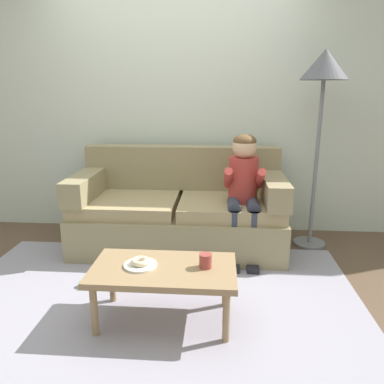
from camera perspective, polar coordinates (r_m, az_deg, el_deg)
ground at (r=2.94m, az=-5.40°, el=-14.61°), size 10.00×10.00×0.00m
wall_back at (r=3.93m, az=-2.45°, el=14.41°), size 8.00×0.10×2.80m
area_rug at (r=2.72m, az=-6.32°, el=-17.10°), size 2.98×2.10×0.01m
couch at (r=3.55m, az=-1.93°, el=-3.08°), size 1.92×0.90×0.93m
coffee_table at (r=2.42m, az=-4.38°, el=-12.31°), size 0.92×0.50×0.39m
person_child at (r=3.25m, az=7.90°, el=1.09°), size 0.34×0.58×1.10m
plate at (r=2.42m, az=-7.91°, el=-11.01°), size 0.21×0.21×0.01m
donut at (r=2.41m, az=-7.93°, el=-10.47°), size 0.17×0.17×0.04m
mug at (r=2.37m, az=2.08°, el=-10.48°), size 0.08×0.08×0.09m
toy_controller at (r=3.02m, az=-14.86°, el=-13.67°), size 0.23×0.09×0.05m
floor_lamp at (r=3.57m, az=19.52°, el=15.95°), size 0.42×0.42×1.81m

